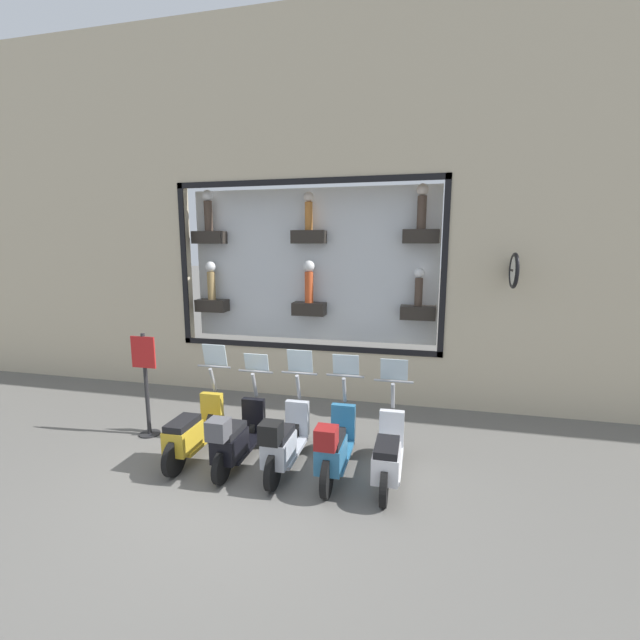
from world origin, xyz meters
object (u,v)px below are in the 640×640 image
Objects in this scene: scooter_teal_1 at (334,446)px; scooter_black_3 at (236,437)px; shop_sign_post at (146,381)px; scooter_yellow_4 at (193,431)px; scooter_white_0 at (388,454)px; scooter_silver_2 at (284,441)px.

scooter_black_3 is (-0.01, 1.52, -0.02)m from scooter_teal_1.
scooter_yellow_4 is at bearing -115.28° from shop_sign_post.
scooter_white_0 is at bearing -86.06° from scooter_teal_1.
shop_sign_post is at bearing 79.76° from scooter_teal_1.
scooter_white_0 is 4.32m from shop_sign_post.
scooter_teal_1 is at bearing 93.94° from scooter_white_0.
scooter_teal_1 is 1.52m from scooter_black_3.
shop_sign_post is (0.58, 4.24, 0.57)m from scooter_white_0.
shop_sign_post reaches higher than scooter_teal_1.
scooter_white_0 reaches higher than scooter_black_3.
scooter_white_0 is 2.28m from scooter_black_3.
shop_sign_post is at bearing 71.91° from scooter_black_3.
shop_sign_post is at bearing 82.25° from scooter_white_0.
scooter_white_0 is 0.98× the size of shop_sign_post.
scooter_white_0 is at bearing -88.35° from scooter_black_3.
scooter_yellow_4 is 0.99× the size of shop_sign_post.
scooter_white_0 is 1.00× the size of scooter_silver_2.
scooter_white_0 is 0.99× the size of scooter_teal_1.
scooter_silver_2 is at bearing -103.05° from shop_sign_post.
scooter_teal_1 is at bearing -100.24° from shop_sign_post.
scooter_teal_1 is 3.58m from shop_sign_post.
scooter_silver_2 is 1.00× the size of scooter_yellow_4.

